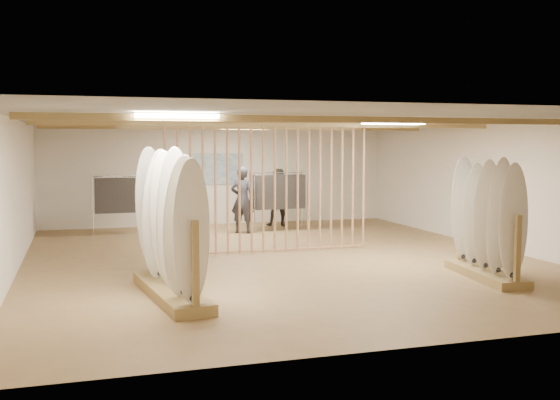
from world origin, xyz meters
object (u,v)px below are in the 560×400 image
object	(u,v)px
clothing_rack_b	(279,192)
shopper_b	(280,194)
shopper_a	(242,195)
clothing_rack_a	(122,195)
rack_left	(170,248)
rack_right	(486,239)

from	to	relation	value
clothing_rack_b	shopper_b	distance (m)	0.83
shopper_a	clothing_rack_a	bearing A→B (deg)	19.68
rack_left	rack_right	bearing A→B (deg)	-8.81
shopper_a	rack_right	bearing A→B (deg)	143.31
clothing_rack_a	shopper_a	world-z (taller)	shopper_a
rack_left	clothing_rack_b	bearing A→B (deg)	54.02
shopper_b	shopper_a	bearing A→B (deg)	-121.78
rack_left	rack_right	size ratio (longest dim) A/B	1.28
rack_right	shopper_b	size ratio (longest dim) A/B	1.18
clothing_rack_a	shopper_b	bearing A→B (deg)	4.41
rack_right	shopper_a	distance (m)	7.33
clothing_rack_b	shopper_b	xyz separation A→B (m)	(0.26, 0.78, -0.12)
rack_left	shopper_a	xyz separation A→B (m)	(2.76, 6.64, 0.23)
rack_left	rack_right	xyz separation A→B (m)	(5.43, -0.18, -0.06)
clothing_rack_a	shopper_b	size ratio (longest dim) A/B	0.84
clothing_rack_b	rack_right	bearing A→B (deg)	-79.44
clothing_rack_a	clothing_rack_b	world-z (taller)	clothing_rack_b
clothing_rack_a	clothing_rack_b	size ratio (longest dim) A/B	0.97
clothing_rack_b	shopper_b	bearing A→B (deg)	68.81
rack_left	clothing_rack_b	distance (m)	7.85
shopper_a	shopper_b	distance (m)	1.65
rack_right	clothing_rack_b	bearing A→B (deg)	109.54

